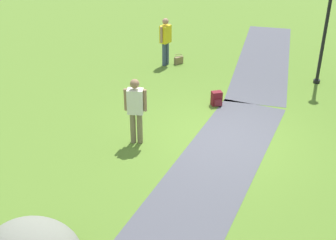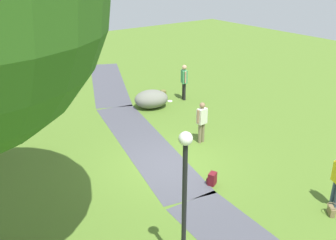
{
  "view_description": "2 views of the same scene",
  "coord_description": "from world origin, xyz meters",
  "px_view_note": "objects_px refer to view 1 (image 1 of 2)",
  "views": [
    {
      "loc": [
        9.21,
        0.4,
        5.27
      ],
      "look_at": [
        1.01,
        -1.25,
        0.87
      ],
      "focal_mm": 46.69,
      "sensor_mm": 36.0,
      "label": 1
    },
    {
      "loc": [
        -8.91,
        6.49,
        6.42
      ],
      "look_at": [
        0.85,
        -0.67,
        1.2
      ],
      "focal_mm": 40.02,
      "sensor_mm": 36.0,
      "label": 2
    }
  ],
  "objects_px": {
    "woman_with_handbag": "(166,38)",
    "handbag_on_grass": "(179,60)",
    "passerby_on_path": "(136,107)",
    "spare_backpack_on_lawn": "(217,99)",
    "lamp_post": "(328,14)"
  },
  "relations": [
    {
      "from": "woman_with_handbag",
      "to": "handbag_on_grass",
      "type": "xyz_separation_m",
      "value": [
        -0.19,
        0.42,
        -0.78
      ]
    },
    {
      "from": "passerby_on_path",
      "to": "spare_backpack_on_lawn",
      "type": "height_order",
      "value": "passerby_on_path"
    },
    {
      "from": "passerby_on_path",
      "to": "handbag_on_grass",
      "type": "height_order",
      "value": "passerby_on_path"
    },
    {
      "from": "woman_with_handbag",
      "to": "handbag_on_grass",
      "type": "bearing_deg",
      "value": 113.92
    },
    {
      "from": "handbag_on_grass",
      "to": "woman_with_handbag",
      "type": "bearing_deg",
      "value": -66.08
    },
    {
      "from": "lamp_post",
      "to": "handbag_on_grass",
      "type": "xyz_separation_m",
      "value": [
        -0.82,
        -4.49,
        -1.98
      ]
    },
    {
      "from": "passerby_on_path",
      "to": "handbag_on_grass",
      "type": "relative_size",
      "value": 4.18
    },
    {
      "from": "lamp_post",
      "to": "woman_with_handbag",
      "type": "height_order",
      "value": "lamp_post"
    },
    {
      "from": "lamp_post",
      "to": "woman_with_handbag",
      "type": "relative_size",
      "value": 2.14
    },
    {
      "from": "woman_with_handbag",
      "to": "spare_backpack_on_lawn",
      "type": "height_order",
      "value": "woman_with_handbag"
    },
    {
      "from": "spare_backpack_on_lawn",
      "to": "woman_with_handbag",
      "type": "bearing_deg",
      "value": -144.53
    },
    {
      "from": "woman_with_handbag",
      "to": "spare_backpack_on_lawn",
      "type": "bearing_deg",
      "value": 35.47
    },
    {
      "from": "passerby_on_path",
      "to": "woman_with_handbag",
      "type": "bearing_deg",
      "value": -175.77
    },
    {
      "from": "passerby_on_path",
      "to": "spare_backpack_on_lawn",
      "type": "relative_size",
      "value": 4.02
    },
    {
      "from": "lamp_post",
      "to": "spare_backpack_on_lawn",
      "type": "height_order",
      "value": "lamp_post"
    }
  ]
}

